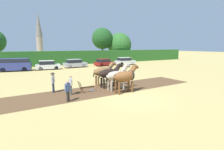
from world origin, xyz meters
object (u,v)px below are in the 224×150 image
object	(u,v)px
plow	(88,88)
tree_center_right	(119,45)
draft_horse_trail_left	(110,73)
draft_horse_lead_left	(125,77)
parked_car_center_left	(75,63)
parked_car_center_right	(125,61)
parked_car_center	(104,62)
farmer_onlooker_right	(53,81)
farmer_onlooker_left	(68,90)
parked_car_left	(48,65)
draft_horse_trail_right	(104,72)
farmer_at_plow	(71,84)
church_spire	(39,33)
parked_van	(15,65)
tree_center	(102,39)
draft_horse_lead_right	(117,76)
farmer_beside_team	(103,73)

from	to	relation	value
plow	tree_center_right	bearing A→B (deg)	51.10
draft_horse_trail_left	draft_horse_lead_left	bearing A→B (deg)	-89.98
parked_car_center_left	parked_car_center_right	bearing A→B (deg)	-7.41
plow	parked_car_center	bearing A→B (deg)	56.81
tree_center_right	farmer_onlooker_right	bearing A→B (deg)	-131.21
farmer_onlooker_left	parked_car_left	bearing A→B (deg)	128.48
draft_horse_trail_right	farmer_at_plow	size ratio (longest dim) A/B	1.73
parked_car_center_right	draft_horse_trail_right	bearing A→B (deg)	-126.66
draft_horse_trail_right	parked_car_center_left	distance (m)	16.20
draft_horse_trail_left	farmer_onlooker_left	world-z (taller)	draft_horse_trail_left
church_spire	parked_car_center_right	distance (m)	48.51
farmer_onlooker_left	parked_car_center_left	xyz separation A→B (m)	(6.77, 19.75, -0.14)
farmer_onlooker_right	parked_car_left	xyz separation A→B (m)	(2.17, 15.89, -0.27)
farmer_onlooker_right	parked_van	world-z (taller)	parked_van
tree_center_right	draft_horse_lead_left	distance (m)	34.25
farmer_at_plow	farmer_onlooker_left	world-z (taller)	farmer_at_plow
parked_car_center_left	draft_horse_trail_right	bearing A→B (deg)	-101.03
draft_horse_trail_right	parked_car_left	xyz separation A→B (m)	(-3.00, 15.36, -0.64)
tree_center	draft_horse_lead_left	world-z (taller)	tree_center
draft_horse_lead_right	draft_horse_trail_left	distance (m)	1.22
draft_horse_trail_left	farmer_onlooker_right	bearing A→B (deg)	169.87
draft_horse_trail_right	farmer_at_plow	bearing A→B (deg)	-156.25
plow	parked_car_center	size ratio (longest dim) A/B	0.38
parked_car_center_left	tree_center_right	bearing A→B (deg)	27.34
plow	draft_horse_trail_right	bearing A→B (deg)	35.22
draft_horse_lead_left	parked_car_center_right	xyz separation A→B (m)	(12.64, 19.06, -0.64)
parked_car_center_right	draft_horse_trail_left	bearing A→B (deg)	-124.41
farmer_onlooker_left	parked_car_center_right	distance (m)	25.95
tree_center	plow	size ratio (longest dim) A/B	5.58
farmer_at_plow	parked_van	size ratio (longest dim) A/B	0.32
farmer_at_plow	farmer_beside_team	size ratio (longest dim) A/B	0.98
farmer_at_plow	parked_car_center_left	distance (m)	19.07
parked_van	plow	bearing A→B (deg)	-61.93
parked_car_left	parked_car_center_left	xyz separation A→B (m)	(5.00, 0.70, -0.00)
farmer_onlooker_left	farmer_onlooker_right	distance (m)	3.18
farmer_at_plow	parked_car_left	xyz separation A→B (m)	(1.06, 17.38, -0.19)
parked_van	parked_car_center	distance (m)	15.88
draft_horse_lead_right	parked_car_center_right	world-z (taller)	draft_horse_lead_right
church_spire	parked_car_center_left	xyz separation A→B (m)	(0.18, -45.84, -8.48)
parked_car_left	parked_car_center_right	size ratio (longest dim) A/B	0.95
plow	parked_car_center_right	distance (m)	23.14
farmer_beside_team	farmer_onlooker_left	size ratio (longest dim) A/B	1.07
tree_center	draft_horse_trail_left	world-z (taller)	tree_center
draft_horse_trail_right	parked_car_center_right	size ratio (longest dim) A/B	0.64
plow	parked_car_center	xyz separation A→B (m)	(10.51, 17.79, 0.37)
tree_center_right	farmer_beside_team	size ratio (longest dim) A/B	4.59
tree_center	tree_center_right	bearing A→B (deg)	-12.36
tree_center	parked_van	xyz separation A→B (m)	(-20.90, -10.69, -4.89)
draft_horse_lead_left	farmer_beside_team	world-z (taller)	draft_horse_lead_left
draft_horse_lead_right	farmer_onlooker_left	world-z (taller)	draft_horse_lead_right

